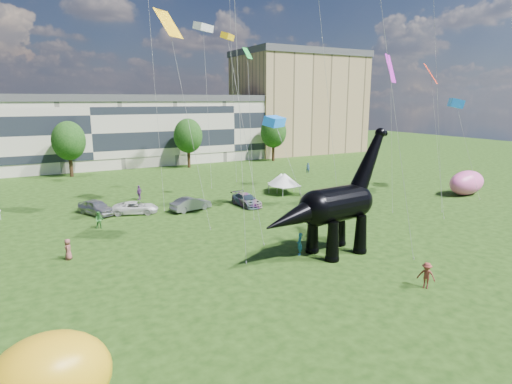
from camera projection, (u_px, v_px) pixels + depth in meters
name	position (u px, v px, depth m)	size (l,w,h in m)	color
ground	(342.00, 281.00, 29.39)	(220.00, 220.00, 0.00)	#16330C
terrace_row	(87.00, 135.00, 77.67)	(78.00, 11.00, 12.00)	beige
apartment_block	(298.00, 105.00, 101.55)	(28.00, 18.00, 22.00)	tan
tree_mid_left	(68.00, 138.00, 68.01)	(5.20, 5.20, 9.44)	#382314
tree_mid_right	(188.00, 133.00, 77.32)	(5.20, 5.20, 9.44)	#382314
tree_far_right	(273.00, 130.00, 85.71)	(5.20, 5.20, 9.44)	#382314
dinosaur_sculpture	(333.00, 207.00, 33.80)	(12.67, 3.82, 10.32)	black
car_silver	(96.00, 207.00, 46.22)	(1.93, 4.79, 1.63)	#B0AFB4
car_grey	(191.00, 204.00, 47.91)	(1.62, 4.64, 1.53)	gray
car_white	(136.00, 208.00, 46.63)	(2.23, 4.83, 1.34)	white
car_dark	(246.00, 200.00, 50.13)	(1.97, 4.84, 1.41)	#595960
gazebo_near	(285.00, 180.00, 56.15)	(4.40, 4.40, 2.76)	white
gazebo_far	(281.00, 179.00, 58.01)	(3.68, 3.68, 2.42)	white
inflatable_pink	(467.00, 183.00, 55.86)	(6.33, 3.17, 3.17)	pink
inflatable_yellow	(50.00, 378.00, 16.37)	(4.59, 3.53, 3.53)	gold
visitors	(239.00, 214.00, 43.27)	(51.45, 41.94, 1.84)	olive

